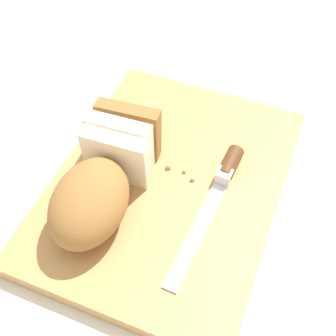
# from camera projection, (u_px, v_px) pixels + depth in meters

# --- Properties ---
(ground_plane) EXTENTS (3.00, 3.00, 0.00)m
(ground_plane) POSITION_uv_depth(u_px,v_px,m) (168.00, 191.00, 0.67)
(ground_plane) COLOR silver
(cutting_board) EXTENTS (0.42, 0.32, 0.03)m
(cutting_board) POSITION_uv_depth(u_px,v_px,m) (168.00, 186.00, 0.66)
(cutting_board) COLOR tan
(cutting_board) RESTS_ON ground_plane
(bread_loaf) EXTENTS (0.22, 0.11, 0.09)m
(bread_loaf) POSITION_uv_depth(u_px,v_px,m) (101.00, 182.00, 0.60)
(bread_loaf) COLOR #996633
(bread_loaf) RESTS_ON cutting_board
(bread_knife) EXTENTS (0.24, 0.03, 0.02)m
(bread_knife) POSITION_uv_depth(u_px,v_px,m) (223.00, 179.00, 0.64)
(bread_knife) COLOR silver
(bread_knife) RESTS_ON cutting_board
(crumb_near_knife) EXTENTS (0.01, 0.01, 0.01)m
(crumb_near_knife) POSITION_uv_depth(u_px,v_px,m) (184.00, 171.00, 0.66)
(crumb_near_knife) COLOR tan
(crumb_near_knife) RESTS_ON cutting_board
(crumb_near_loaf) EXTENTS (0.01, 0.01, 0.01)m
(crumb_near_loaf) POSITION_uv_depth(u_px,v_px,m) (193.00, 179.00, 0.65)
(crumb_near_loaf) COLOR tan
(crumb_near_loaf) RESTS_ON cutting_board
(crumb_stray_left) EXTENTS (0.01, 0.01, 0.01)m
(crumb_stray_left) POSITION_uv_depth(u_px,v_px,m) (169.00, 167.00, 0.66)
(crumb_stray_left) COLOR tan
(crumb_stray_left) RESTS_ON cutting_board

